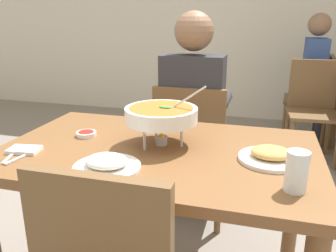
{
  "coord_description": "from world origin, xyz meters",
  "views": [
    {
      "loc": [
        0.4,
        -1.27,
        1.28
      ],
      "look_at": [
        0.0,
        0.15,
        0.81
      ],
      "focal_mm": 37.15,
      "sensor_mm": 36.0,
      "label": 1
    }
  ],
  "objects_px": {
    "diner_main": "(194,109)",
    "curry_bowl": "(161,115)",
    "dining_table_main": "(158,174)",
    "appetizer_plate": "(271,156)",
    "sauce_dish": "(86,134)",
    "drink_glass": "(296,173)",
    "rice_plate": "(107,164)",
    "chair_bg_corner": "(313,104)",
    "chair_diner_main": "(192,147)",
    "patron_bg_left": "(318,71)",
    "chair_bg_left": "(316,93)"
  },
  "relations": [
    {
      "from": "chair_bg_left",
      "to": "patron_bg_left",
      "type": "distance_m",
      "value": 0.24
    },
    {
      "from": "chair_diner_main",
      "to": "chair_bg_left",
      "type": "distance_m",
      "value": 2.08
    },
    {
      "from": "dining_table_main",
      "to": "appetizer_plate",
      "type": "height_order",
      "value": "appetizer_plate"
    },
    {
      "from": "curry_bowl",
      "to": "appetizer_plate",
      "type": "relative_size",
      "value": 1.39
    },
    {
      "from": "rice_plate",
      "to": "sauce_dish",
      "type": "xyz_separation_m",
      "value": [
        -0.24,
        0.3,
        -0.01
      ]
    },
    {
      "from": "chair_bg_left",
      "to": "appetizer_plate",
      "type": "bearing_deg",
      "value": -100.7
    },
    {
      "from": "appetizer_plate",
      "to": "sauce_dish",
      "type": "xyz_separation_m",
      "value": [
        -0.8,
        0.07,
        -0.01
      ]
    },
    {
      "from": "appetizer_plate",
      "to": "chair_diner_main",
      "type": "bearing_deg",
      "value": 122.3
    },
    {
      "from": "drink_glass",
      "to": "chair_bg_left",
      "type": "distance_m",
      "value": 2.83
    },
    {
      "from": "chair_bg_corner",
      "to": "chair_diner_main",
      "type": "bearing_deg",
      "value": -121.46
    },
    {
      "from": "drink_glass",
      "to": "chair_bg_left",
      "type": "xyz_separation_m",
      "value": [
        0.41,
        2.79,
        -0.31
      ]
    },
    {
      "from": "diner_main",
      "to": "chair_bg_left",
      "type": "height_order",
      "value": "diner_main"
    },
    {
      "from": "diner_main",
      "to": "chair_diner_main",
      "type": "bearing_deg",
      "value": -90.0
    },
    {
      "from": "diner_main",
      "to": "sauce_dish",
      "type": "distance_m",
      "value": 0.76
    },
    {
      "from": "dining_table_main",
      "to": "chair_bg_left",
      "type": "distance_m",
      "value": 2.72
    },
    {
      "from": "dining_table_main",
      "to": "patron_bg_left",
      "type": "xyz_separation_m",
      "value": [
        0.91,
        2.53,
        0.1
      ]
    },
    {
      "from": "drink_glass",
      "to": "chair_diner_main",
      "type": "bearing_deg",
      "value": 119.16
    },
    {
      "from": "sauce_dish",
      "to": "chair_bg_corner",
      "type": "xyz_separation_m",
      "value": [
        1.2,
        2.01,
        -0.26
      ]
    },
    {
      "from": "patron_bg_left",
      "to": "dining_table_main",
      "type": "bearing_deg",
      "value": -109.83
    },
    {
      "from": "appetizer_plate",
      "to": "sauce_dish",
      "type": "bearing_deg",
      "value": 175.31
    },
    {
      "from": "chair_bg_corner",
      "to": "curry_bowl",
      "type": "bearing_deg",
      "value": -112.67
    },
    {
      "from": "chair_diner_main",
      "to": "curry_bowl",
      "type": "relative_size",
      "value": 2.71
    },
    {
      "from": "chair_diner_main",
      "to": "chair_bg_left",
      "type": "height_order",
      "value": "same"
    },
    {
      "from": "appetizer_plate",
      "to": "chair_bg_corner",
      "type": "relative_size",
      "value": 0.27
    },
    {
      "from": "chair_bg_left",
      "to": "drink_glass",
      "type": "bearing_deg",
      "value": -98.44
    },
    {
      "from": "diner_main",
      "to": "curry_bowl",
      "type": "distance_m",
      "value": 0.69
    },
    {
      "from": "diner_main",
      "to": "appetizer_plate",
      "type": "relative_size",
      "value": 5.46
    },
    {
      "from": "dining_table_main",
      "to": "patron_bg_left",
      "type": "height_order",
      "value": "patron_bg_left"
    },
    {
      "from": "sauce_dish",
      "to": "drink_glass",
      "type": "xyz_separation_m",
      "value": [
        0.87,
        -0.29,
        0.05
      ]
    },
    {
      "from": "sauce_dish",
      "to": "patron_bg_left",
      "type": "bearing_deg",
      "value": 62.84
    },
    {
      "from": "curry_bowl",
      "to": "chair_bg_left",
      "type": "height_order",
      "value": "curry_bowl"
    },
    {
      "from": "diner_main",
      "to": "chair_bg_corner",
      "type": "distance_m",
      "value": 1.6
    },
    {
      "from": "appetizer_plate",
      "to": "chair_bg_left",
      "type": "bearing_deg",
      "value": 79.3
    },
    {
      "from": "patron_bg_left",
      "to": "chair_bg_corner",
      "type": "bearing_deg",
      "value": -98.61
    },
    {
      "from": "drink_glass",
      "to": "rice_plate",
      "type": "bearing_deg",
      "value": -178.6
    },
    {
      "from": "chair_diner_main",
      "to": "diner_main",
      "type": "relative_size",
      "value": 0.69
    },
    {
      "from": "rice_plate",
      "to": "chair_bg_left",
      "type": "relative_size",
      "value": 0.27
    },
    {
      "from": "chair_diner_main",
      "to": "diner_main",
      "type": "height_order",
      "value": "diner_main"
    },
    {
      "from": "sauce_dish",
      "to": "curry_bowl",
      "type": "bearing_deg",
      "value": -1.58
    },
    {
      "from": "dining_table_main",
      "to": "chair_bg_corner",
      "type": "xyz_separation_m",
      "value": [
        0.84,
        2.07,
        -0.14
      ]
    },
    {
      "from": "curry_bowl",
      "to": "dining_table_main",
      "type": "bearing_deg",
      "value": -86.98
    },
    {
      "from": "diner_main",
      "to": "curry_bowl",
      "type": "xyz_separation_m",
      "value": [
        -0.0,
        -0.68,
        0.15
      ]
    },
    {
      "from": "sauce_dish",
      "to": "chair_bg_corner",
      "type": "distance_m",
      "value": 2.36
    },
    {
      "from": "drink_glass",
      "to": "sauce_dish",
      "type": "bearing_deg",
      "value": 161.77
    },
    {
      "from": "diner_main",
      "to": "sauce_dish",
      "type": "relative_size",
      "value": 14.56
    },
    {
      "from": "rice_plate",
      "to": "chair_bg_corner",
      "type": "height_order",
      "value": "chair_bg_corner"
    },
    {
      "from": "appetizer_plate",
      "to": "drink_glass",
      "type": "xyz_separation_m",
      "value": [
        0.07,
        -0.22,
        0.04
      ]
    },
    {
      "from": "appetizer_plate",
      "to": "rice_plate",
      "type": "bearing_deg",
      "value": -156.96
    },
    {
      "from": "chair_diner_main",
      "to": "rice_plate",
      "type": "relative_size",
      "value": 3.75
    },
    {
      "from": "chair_diner_main",
      "to": "chair_bg_corner",
      "type": "distance_m",
      "value": 1.61
    }
  ]
}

